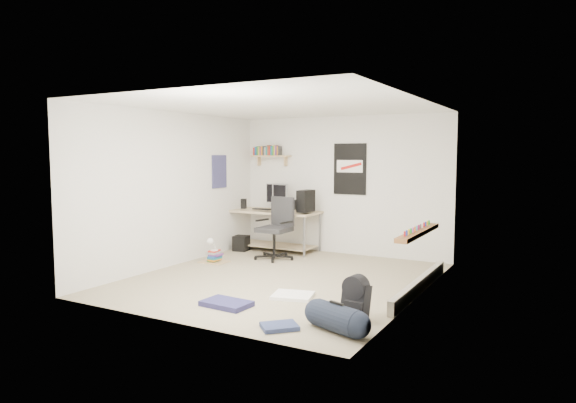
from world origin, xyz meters
The scene contains 26 objects.
floor centered at (0.00, 0.00, -0.01)m, with size 4.00×4.50×0.01m, color gray.
ceiling centered at (0.00, 0.00, 2.50)m, with size 4.00×4.50×0.01m, color white.
back_wall centered at (0.00, 2.25, 1.25)m, with size 4.00×0.01×2.50m, color silver.
left_wall centered at (-2.00, 0.00, 1.25)m, with size 0.01×4.50×2.50m, color silver.
right_wall centered at (2.00, 0.00, 1.25)m, with size 0.01×4.50×2.50m, color silver.
desk centered at (-1.23, 1.89, 0.36)m, with size 1.73×0.76×0.79m, color tan.
monitor_left centered at (-1.28, 2.00, 0.99)m, with size 0.35×0.09×0.39m, color #9E9EA3.
monitor_right centered at (-1.08, 1.84, 0.99)m, with size 0.36×0.09×0.39m, color #AAABB0.
pc_tower centered at (-0.47, 1.70, 0.99)m, with size 0.18×0.37×0.39m, color black.
keyboard centered at (-1.35, 1.65, 0.80)m, with size 0.36×0.13×0.02m, color black.
speaker_left centered at (-1.75, 1.64, 0.88)m, with size 0.09×0.09×0.19m, color black.
speaker_right centered at (-0.84, 1.94, 0.88)m, with size 0.09×0.09×0.18m, color black.
office_chair centered at (-0.82, 1.19, 0.49)m, with size 0.71×0.71×1.08m, color #242426.
wall_shelf centered at (-1.45, 2.14, 1.78)m, with size 0.80×0.22×0.24m, color tan.
poster_back_wall centered at (0.15, 2.23, 1.55)m, with size 0.62×0.03×0.92m, color black.
poster_left_wall centered at (-1.99, 1.20, 1.50)m, with size 0.02×0.42×0.60m, color navy.
window centered at (1.95, 0.30, 1.45)m, with size 0.10×1.50×1.26m, color brown.
baseboard_heater centered at (1.96, 0.30, 0.09)m, with size 0.08×2.50×0.18m, color #B7B2A8.
backpack centered at (1.63, -1.17, 0.20)m, with size 0.28×0.23×0.38m, color black.
duffel_bag centered at (1.61, -1.66, 0.14)m, with size 0.29×0.29×0.56m, color black.
tshirt centered at (0.61, -0.76, 0.02)m, with size 0.50×0.42×0.04m, color white.
jeans_a centered at (0.10, -1.48, 0.03)m, with size 0.58×0.37×0.06m, color navy.
jeans_b centered at (1.06, -1.87, 0.03)m, with size 0.37×0.28×0.05m, color navy.
book_stack centered at (-1.57, 0.46, 0.15)m, with size 0.42×0.34×0.28m, color olive.
desk_lamp centered at (-1.55, 0.44, 0.38)m, with size 0.12×0.21×0.21m, color white.
subwoofer centered at (-1.75, 1.54, 0.14)m, with size 0.26×0.26×0.29m, color black.
Camera 1 is at (3.67, -6.37, 1.82)m, focal length 32.00 mm.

